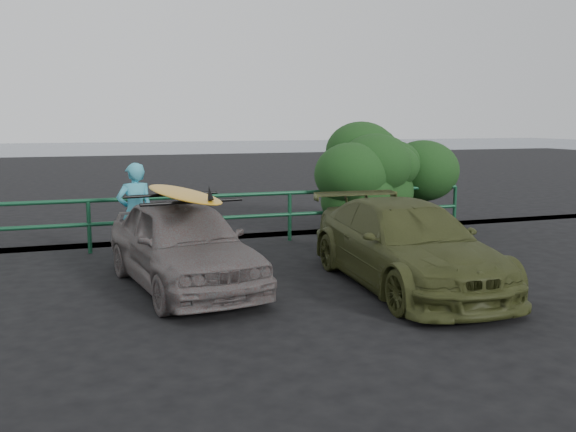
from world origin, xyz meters
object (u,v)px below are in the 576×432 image
object	(u,v)px
man	(135,213)
surfboard	(182,194)
guardrail	(143,223)
sedan	(183,244)
olive_vehicle	(406,245)

from	to	relation	value
man	surfboard	size ratio (longest dim) A/B	0.60
guardrail	sedan	bearing A→B (deg)	-85.63
sedan	man	world-z (taller)	man
guardrail	olive_vehicle	bearing A→B (deg)	-50.07
guardrail	man	bearing A→B (deg)	-103.11
olive_vehicle	surfboard	size ratio (longest dim) A/B	1.50
sedan	man	xyz separation A→B (m)	(-0.48, 2.00, 0.22)
sedan	man	distance (m)	2.07
guardrail	sedan	distance (m)	3.08
olive_vehicle	man	size ratio (longest dim) A/B	2.49
sedan	surfboard	bearing A→B (deg)	-97.90
sedan	man	bearing A→B (deg)	95.70
man	surfboard	distance (m)	2.12
olive_vehicle	man	world-z (taller)	man
man	surfboard	bearing A→B (deg)	93.70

